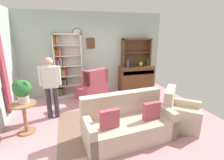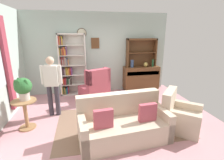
% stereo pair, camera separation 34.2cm
% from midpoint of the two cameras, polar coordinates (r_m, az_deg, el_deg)
% --- Properties ---
extents(ground_plane, '(5.40, 4.60, 0.02)m').
position_cam_midpoint_polar(ground_plane, '(4.40, -2.84, -12.95)').
color(ground_plane, '#C68C93').
extents(wall_back, '(5.00, 0.09, 2.80)m').
position_cam_midpoint_polar(wall_back, '(5.99, -7.76, 9.04)').
color(wall_back, '#ADC1B7').
rests_on(wall_back, ground_plane).
extents(area_rug, '(2.98, 1.88, 0.01)m').
position_cam_midpoint_polar(area_rug, '(4.18, 0.87, -14.35)').
color(area_rug, '#846651').
rests_on(area_rug, ground_plane).
extents(bookshelf, '(0.90, 0.30, 2.10)m').
position_cam_midpoint_polar(bookshelf, '(5.80, -17.22, 4.43)').
color(bookshelf, silver).
rests_on(bookshelf, ground_plane).
extents(sideboard, '(1.30, 0.45, 0.92)m').
position_cam_midpoint_polar(sideboard, '(6.30, 6.84, 1.12)').
color(sideboard, brown).
rests_on(sideboard, ground_plane).
extents(sideboard_hutch, '(1.10, 0.26, 1.00)m').
position_cam_midpoint_polar(sideboard_hutch, '(6.22, 6.77, 10.76)').
color(sideboard_hutch, brown).
rests_on(sideboard_hutch, sideboard).
extents(vase_tall, '(0.11, 0.11, 0.27)m').
position_cam_midpoint_polar(vase_tall, '(5.97, 3.83, 5.73)').
color(vase_tall, '#33476B').
rests_on(vase_tall, sideboard).
extents(vase_round, '(0.15, 0.15, 0.17)m').
position_cam_midpoint_polar(vase_round, '(6.19, 8.34, 5.49)').
color(vase_round, tan).
rests_on(vase_round, sideboard).
extents(bottle_wine, '(0.07, 0.07, 0.27)m').
position_cam_midpoint_polar(bottle_wine, '(6.27, 10.63, 5.97)').
color(bottle_wine, '#194223').
rests_on(bottle_wine, sideboard).
extents(couch_floral, '(1.87, 1.01, 0.90)m').
position_cam_midpoint_polar(couch_floral, '(3.52, 2.41, -14.85)').
color(couch_floral, beige).
rests_on(couch_floral, ground_plane).
extents(armchair_floral, '(1.08, 1.08, 0.88)m').
position_cam_midpoint_polar(armchair_floral, '(4.18, 20.10, -11.00)').
color(armchair_floral, beige).
rests_on(armchair_floral, ground_plane).
extents(wingback_chair, '(1.04, 1.05, 1.05)m').
position_cam_midpoint_polar(wingback_chair, '(5.36, -8.50, -3.05)').
color(wingback_chair, '#B74C5B').
rests_on(wingback_chair, ground_plane).
extents(plant_stand, '(0.52, 0.52, 0.68)m').
position_cam_midpoint_polar(plant_stand, '(4.16, -30.08, -10.35)').
color(plant_stand, '#997047').
rests_on(plant_stand, ground_plane).
extents(potted_plant_large, '(0.36, 0.36, 0.50)m').
position_cam_midpoint_polar(potted_plant_large, '(3.99, -30.85, -2.91)').
color(potted_plant_large, beige).
rests_on(potted_plant_large, plant_stand).
extents(person_reading, '(0.53, 0.23, 1.56)m').
position_cam_midpoint_polar(person_reading, '(4.39, -22.53, -1.23)').
color(person_reading, '#38333D').
rests_on(person_reading, ground_plane).
extents(coffee_table, '(0.80, 0.50, 0.42)m').
position_cam_midpoint_polar(coffee_table, '(4.19, -1.86, -8.90)').
color(coffee_table, brown).
rests_on(coffee_table, ground_plane).
extents(book_stack, '(0.22, 0.13, 0.07)m').
position_cam_midpoint_polar(book_stack, '(4.12, -1.05, -7.80)').
color(book_stack, '#337247').
rests_on(book_stack, coffee_table).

